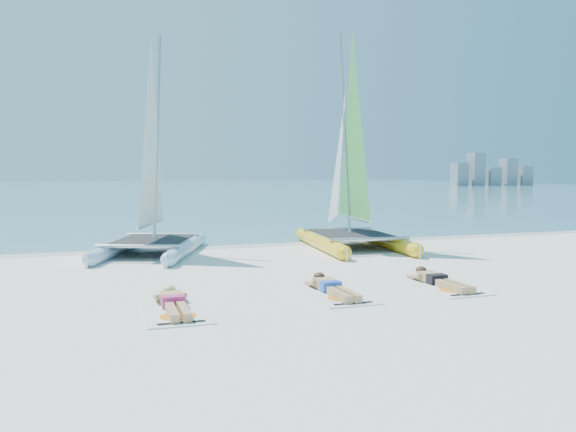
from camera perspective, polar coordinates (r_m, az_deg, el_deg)
name	(u,v)px	position (r m, az deg, el deg)	size (l,w,h in m)	color
ground	(285,278)	(11.83, -0.29, -6.33)	(140.00, 140.00, 0.00)	silver
sea	(133,189)	(74.16, -15.51, 2.70)	(140.00, 115.00, 0.01)	#67A1AC
wet_sand_strip	(229,245)	(17.07, -6.00, -2.96)	(140.00, 1.40, 0.01)	beige
distant_skyline	(491,173)	(92.83, 19.90, 4.14)	(14.00, 2.00, 5.00)	gray
catamaran_blue	(152,185)	(15.52, -13.66, 3.12)	(3.62, 5.08, 6.28)	#A8C4DD
catamaran_yellow	(347,176)	(16.82, 6.06, 4.11)	(2.79, 5.34, 6.68)	yellow
towel_a	(175,311)	(9.23, -11.39, -9.48)	(1.00, 1.85, 0.02)	white
sunbather_a	(174,302)	(9.39, -11.54, -8.55)	(0.37, 1.73, 0.26)	tan
towel_b	(336,295)	(10.27, 4.86, -7.97)	(1.00, 1.85, 0.02)	white
sunbather_b	(332,287)	(10.42, 4.44, -7.17)	(0.37, 1.73, 0.26)	tan
towel_c	(444,287)	(11.32, 15.52, -6.94)	(1.00, 1.85, 0.02)	white
sunbather_c	(438,279)	(11.45, 15.00, -6.24)	(0.37, 1.73, 0.26)	tan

